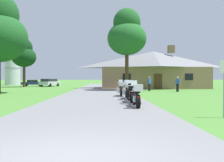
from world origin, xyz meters
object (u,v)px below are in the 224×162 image
Objects in this scene: metal_silo_distant at (13,66)px; bystander_blue_shirt_beside_signpost at (178,83)px; motorcycle_black_farthest_in_row at (121,89)px; tree_left_far at (24,54)px; bystander_blue_shirt_near_lodge at (149,83)px; motorcycle_silver_second_in_row at (131,93)px; tree_by_lodge_front at (127,34)px; motorcycle_blue_third_in_row at (128,91)px; parked_navy_sedan_far_left at (33,83)px; motorcycle_white_nearest_to_camera at (136,95)px; metal_signpost_roadside at (224,81)px; parked_silver_suv_far_left at (50,82)px.

bystander_blue_shirt_beside_signpost is at bearing -44.11° from metal_silo_distant.
tree_left_far is (-15.05, 21.81, 4.98)m from motorcycle_black_farthest_in_row.
bystander_blue_shirt_near_lodge is 23.64m from tree_left_far.
motorcycle_silver_second_in_row is 15.90m from tree_by_lodge_front.
motorcycle_black_farthest_in_row is at bearing 18.36° from bystander_blue_shirt_near_lodge.
motorcycle_blue_third_in_row is 1.00× the size of motorcycle_black_farthest_in_row.
parked_navy_sedan_far_left is at bearing -89.87° from bystander_blue_shirt_near_lodge.
motorcycle_white_nearest_to_camera is at bearing -61.93° from metal_silo_distant.
parked_navy_sedan_far_left is at bearing 85.67° from tree_left_far.
tree_left_far is 20.44m from tree_by_lodge_front.
motorcycle_white_nearest_to_camera is 1.00× the size of motorcycle_blue_third_in_row.
metal_signpost_roadside is (2.86, -5.15, 0.74)m from motorcycle_silver_second_in_row.
bystander_blue_shirt_near_lodge is at bearing 67.53° from motorcycle_black_farthest_in_row.
metal_silo_distant is 1.71× the size of parked_silver_suv_far_left.
motorcycle_blue_third_in_row is at bearing 89.88° from motorcycle_white_nearest_to_camera.
motorcycle_blue_third_in_row is at bearing -57.84° from tree_left_far.
motorcycle_white_nearest_to_camera is at bearing 133.33° from metal_signpost_roadside.
tree_left_far reaches higher than motorcycle_blue_third_in_row.
motorcycle_white_nearest_to_camera is 47.43m from metal_silo_distant.
motorcycle_blue_third_in_row is 2.57m from motorcycle_black_farthest_in_row.
metal_silo_distant reaches higher than motorcycle_black_farthest_in_row.
motorcycle_black_farthest_in_row is (-0.28, 2.55, 0.00)m from motorcycle_blue_third_in_row.
tree_left_far is 6.37m from parked_navy_sedan_far_left.
bystander_blue_shirt_beside_signpost is at bearing 61.10° from motorcycle_silver_second_in_row.
bystander_blue_shirt_beside_signpost reaches higher than parked_silver_suv_far_left.
bystander_blue_shirt_near_lodge is at bearing -26.85° from tree_by_lodge_front.
parked_navy_sedan_far_left is at bearing 14.48° from bystander_blue_shirt_beside_signpost.
motorcycle_silver_second_in_row is at bearing 119.04° from metal_signpost_roadside.
bystander_blue_shirt_beside_signpost reaches higher than motorcycle_silver_second_in_row.
metal_signpost_roadside is at bearing -70.60° from motorcycle_black_farthest_in_row.
parked_navy_sedan_far_left is at bearing 115.98° from motorcycle_silver_second_in_row.
motorcycle_black_farthest_in_row is 0.21× the size of tree_by_lodge_front.
motorcycle_white_nearest_to_camera is at bearing -93.86° from tree_by_lodge_front.
bystander_blue_shirt_near_lodge reaches higher than motorcycle_blue_third_in_row.
bystander_blue_shirt_near_lodge is at bearing -144.48° from parked_navy_sedan_far_left.
parked_silver_suv_far_left is at bearing 112.72° from metal_signpost_roadside.
tree_by_lodge_front is (-5.32, 2.83, 5.90)m from bystander_blue_shirt_beside_signpost.
parked_navy_sedan_far_left is (7.25, -8.90, -3.58)m from metal_silo_distant.
bystander_blue_shirt_beside_signpost is 0.37× the size of parked_navy_sedan_far_left.
bystander_blue_shirt_beside_signpost is (6.71, 6.88, 0.32)m from motorcycle_black_farthest_in_row.
tree_by_lodge_front is (1.39, 9.72, 6.22)m from motorcycle_black_farthest_in_row.
motorcycle_blue_third_in_row and motorcycle_black_farthest_in_row have the same top height.
tree_left_far is 1.68× the size of parked_silver_suv_far_left.
motorcycle_silver_second_in_row is at bearing -85.04° from motorcycle_black_farthest_in_row.
motorcycle_black_farthest_in_row is 1.25× the size of bystander_blue_shirt_beside_signpost.
metal_signpost_roadside is at bearing -165.06° from parked_navy_sedan_far_left.
motorcycle_blue_third_in_row is 1.25× the size of bystander_blue_shirt_beside_signpost.
motorcycle_black_farthest_in_row is at bearing -98.15° from tree_by_lodge_front.
motorcycle_silver_second_in_row is at bearing -94.56° from tree_by_lodge_front.
parked_silver_suv_far_left is 1.10× the size of parked_navy_sedan_far_left.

